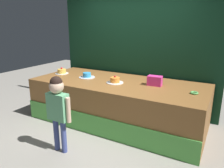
# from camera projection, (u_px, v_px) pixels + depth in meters

# --- Properties ---
(ground_plane) EXTENTS (12.00, 12.00, 0.00)m
(ground_plane) POSITION_uv_depth(u_px,v_px,m) (98.00, 136.00, 3.64)
(ground_plane) COLOR gray
(stage_platform) EXTENTS (3.27, 1.42, 0.81)m
(stage_platform) POSITION_uv_depth(u_px,v_px,m) (117.00, 102.00, 4.11)
(stage_platform) COLOR brown
(stage_platform) RESTS_ON ground_plane
(curtain_backdrop) EXTENTS (3.57, 0.08, 2.84)m
(curtain_backdrop) POSITION_uv_depth(u_px,v_px,m) (135.00, 45.00, 4.51)
(curtain_backdrop) COLOR #113823
(curtain_backdrop) RESTS_ON ground_plane
(child_figure) EXTENTS (0.45, 0.21, 1.16)m
(child_figure) POSITION_uv_depth(u_px,v_px,m) (58.00, 104.00, 3.01)
(child_figure) COLOR #3F4C8C
(child_figure) RESTS_ON ground_plane
(pink_box) EXTENTS (0.26, 0.17, 0.17)m
(pink_box) POSITION_uv_depth(u_px,v_px,m) (155.00, 81.00, 3.73)
(pink_box) COLOR #E43493
(pink_box) RESTS_ON stage_platform
(donut) EXTENTS (0.12, 0.12, 0.03)m
(donut) POSITION_uv_depth(u_px,v_px,m) (194.00, 93.00, 3.29)
(donut) COLOR #59B259
(donut) RESTS_ON stage_platform
(cake_left) EXTENTS (0.29, 0.29, 0.14)m
(cake_left) POSITION_uv_depth(u_px,v_px,m) (62.00, 72.00, 4.65)
(cake_left) COLOR white
(cake_left) RESTS_ON stage_platform
(cake_center) EXTENTS (0.33, 0.33, 0.10)m
(cake_center) POSITION_uv_depth(u_px,v_px,m) (87.00, 76.00, 4.30)
(cake_center) COLOR silver
(cake_center) RESTS_ON stage_platform
(cake_right) EXTENTS (0.32, 0.32, 0.14)m
(cake_right) POSITION_uv_depth(u_px,v_px,m) (115.00, 80.00, 3.91)
(cake_right) COLOR white
(cake_right) RESTS_ON stage_platform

